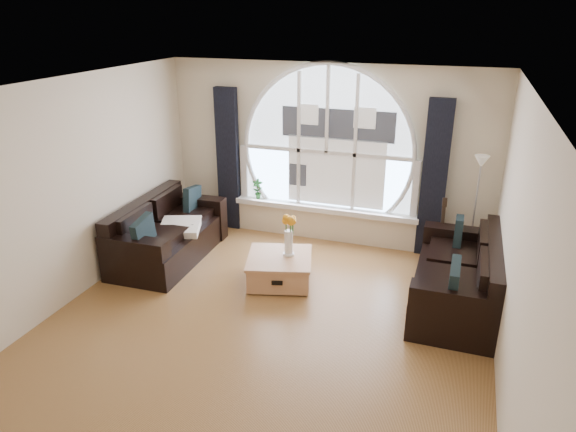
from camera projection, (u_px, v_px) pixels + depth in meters
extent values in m
cube|color=brown|center=(263.00, 328.00, 5.98)|extent=(5.00, 5.50, 0.01)
cube|color=silver|center=(258.00, 89.00, 4.98)|extent=(5.00, 5.50, 0.01)
cube|color=beige|center=(327.00, 155.00, 7.90)|extent=(5.00, 0.01, 2.70)
cube|color=beige|center=(88.00, 387.00, 3.06)|extent=(5.00, 0.01, 2.70)
cube|color=beige|center=(66.00, 194.00, 6.23)|extent=(0.01, 5.50, 2.70)
cube|color=beige|center=(517.00, 253.00, 4.73)|extent=(0.01, 5.50, 2.70)
cube|color=silver|center=(498.00, 143.00, 4.45)|extent=(0.92, 5.50, 0.72)
cube|color=silver|center=(327.00, 137.00, 7.77)|extent=(2.60, 0.06, 2.15)
cube|color=white|center=(324.00, 209.00, 8.12)|extent=(2.90, 0.22, 0.08)
cube|color=white|center=(327.00, 138.00, 7.74)|extent=(2.76, 0.08, 2.15)
cube|color=silver|center=(337.00, 146.00, 7.76)|extent=(1.70, 0.02, 1.50)
cube|color=black|center=(228.00, 160.00, 8.34)|extent=(0.35, 0.12, 2.30)
cube|color=black|center=(434.00, 180.00, 7.39)|extent=(0.35, 0.12, 2.30)
cube|color=black|center=(168.00, 232.00, 7.54)|extent=(1.01, 1.95, 0.86)
cube|color=black|center=(458.00, 276.00, 6.32)|extent=(0.99, 1.97, 0.87)
cube|color=tan|center=(280.00, 268.00, 6.94)|extent=(1.02, 1.02, 0.41)
cube|color=silver|center=(180.00, 227.00, 7.47)|extent=(0.70, 0.70, 0.10)
cube|color=white|center=(289.00, 228.00, 6.78)|extent=(0.24, 0.24, 0.70)
cube|color=#B2B2B2|center=(474.00, 212.00, 7.20)|extent=(0.24, 0.24, 1.60)
cube|color=brown|center=(441.00, 231.00, 7.25)|extent=(0.39, 0.28, 1.06)
imported|color=#1E6023|center=(258.00, 189.00, 8.38)|extent=(0.20, 0.16, 0.33)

